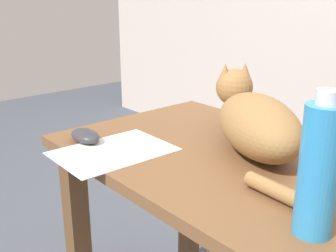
# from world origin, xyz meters

# --- Properties ---
(cat) EXTENTS (0.52, 0.37, 0.20)m
(cat) POSITION_xyz_m (-0.31, 0.08, 0.79)
(cat) COLOR olive
(cat) RESTS_ON desk
(computer_mouse) EXTENTS (0.11, 0.06, 0.04)m
(computer_mouse) POSITION_xyz_m (-0.65, -0.23, 0.73)
(computer_mouse) COLOR #333338
(computer_mouse) RESTS_ON desk
(paper_sheet) EXTENTS (0.22, 0.30, 0.00)m
(paper_sheet) POSITION_xyz_m (-0.54, -0.21, 0.71)
(paper_sheet) COLOR white
(paper_sheet) RESTS_ON desk
(water_bottle) EXTENTS (0.07, 0.07, 0.25)m
(water_bottle) POSITION_xyz_m (-0.00, -0.16, 0.83)
(water_bottle) COLOR #2D8CD1
(water_bottle) RESTS_ON desk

